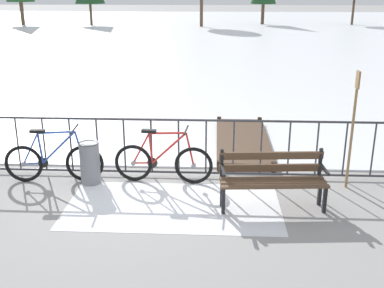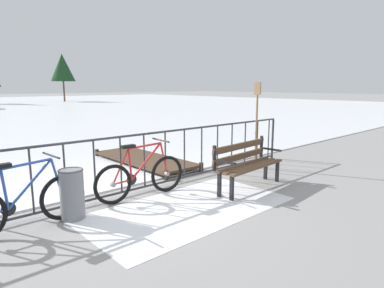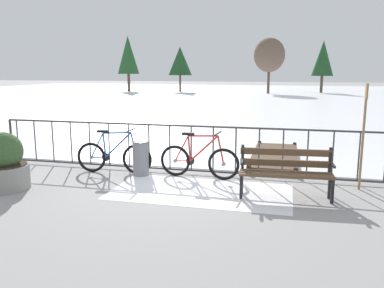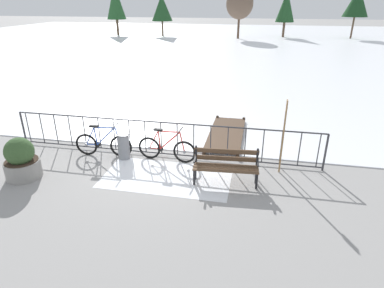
{
  "view_description": "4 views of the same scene",
  "coord_description": "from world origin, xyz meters",
  "px_view_note": "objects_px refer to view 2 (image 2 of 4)",
  "views": [
    {
      "loc": [
        1.11,
        -7.76,
        3.24
      ],
      "look_at": [
        0.72,
        -0.16,
        0.67
      ],
      "focal_mm": 43.89,
      "sensor_mm": 36.0,
      "label": 1
    },
    {
      "loc": [
        -2.8,
        -4.87,
        1.9
      ],
      "look_at": [
        1.38,
        -0.29,
        0.8
      ],
      "focal_mm": 30.93,
      "sensor_mm": 36.0,
      "label": 2
    },
    {
      "loc": [
        2.01,
        -7.95,
        2.18
      ],
      "look_at": [
        0.13,
        -0.45,
        0.75
      ],
      "focal_mm": 36.45,
      "sensor_mm": 36.0,
      "label": 3
    },
    {
      "loc": [
        2.61,
        -8.32,
        4.21
      ],
      "look_at": [
        0.99,
        -0.4,
        0.64
      ],
      "focal_mm": 30.58,
      "sensor_mm": 36.0,
      "label": 4
    }
  ],
  "objects_px": {
    "bicycle_second": "(141,177)",
    "trash_bin": "(72,194)",
    "oar_upright": "(257,120)",
    "bicycle_near_railing": "(24,204)",
    "park_bench": "(246,161)"
  },
  "relations": [
    {
      "from": "bicycle_second",
      "to": "trash_bin",
      "type": "bearing_deg",
      "value": -175.67
    },
    {
      "from": "bicycle_second",
      "to": "park_bench",
      "type": "bearing_deg",
      "value": -25.88
    },
    {
      "from": "bicycle_near_railing",
      "to": "oar_upright",
      "type": "bearing_deg",
      "value": 0.16
    },
    {
      "from": "trash_bin",
      "to": "oar_upright",
      "type": "height_order",
      "value": "oar_upright"
    },
    {
      "from": "bicycle_near_railing",
      "to": "park_bench",
      "type": "relative_size",
      "value": 1.05
    },
    {
      "from": "bicycle_second",
      "to": "trash_bin",
      "type": "xyz_separation_m",
      "value": [
        -1.25,
        -0.09,
        0.0
      ]
    },
    {
      "from": "bicycle_near_railing",
      "to": "bicycle_second",
      "type": "distance_m",
      "value": 1.88
    },
    {
      "from": "park_bench",
      "to": "bicycle_second",
      "type": "bearing_deg",
      "value": 154.12
    },
    {
      "from": "bicycle_near_railing",
      "to": "park_bench",
      "type": "xyz_separation_m",
      "value": [
        3.65,
        -0.79,
        0.14
      ]
    },
    {
      "from": "trash_bin",
      "to": "oar_upright",
      "type": "bearing_deg",
      "value": 0.52
    },
    {
      "from": "bicycle_second",
      "to": "trash_bin",
      "type": "distance_m",
      "value": 1.25
    },
    {
      "from": "bicycle_near_railing",
      "to": "trash_bin",
      "type": "distance_m",
      "value": 0.64
    },
    {
      "from": "bicycle_second",
      "to": "trash_bin",
      "type": "height_order",
      "value": "bicycle_second"
    },
    {
      "from": "bicycle_near_railing",
      "to": "trash_bin",
      "type": "height_order",
      "value": "bicycle_near_railing"
    },
    {
      "from": "oar_upright",
      "to": "bicycle_near_railing",
      "type": "bearing_deg",
      "value": -179.84
    }
  ]
}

